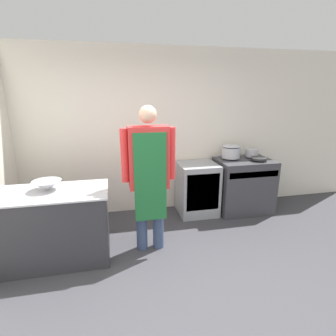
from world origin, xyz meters
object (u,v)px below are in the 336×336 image
person_cook (149,171)px  saute_pan (259,159)px  stock_pot (231,151)px  mixing_bowl (47,186)px  stove (243,185)px  fridge_unit (197,189)px  sauce_pot (252,153)px

person_cook → saute_pan: bearing=20.8°
stock_pot → saute_pan: 0.46m
person_cook → mixing_bowl: person_cook is taller
stove → stock_pot: stock_pot is taller
fridge_unit → mixing_bowl: bearing=-158.8°
person_cook → sauce_pot: size_ratio=8.82×
fridge_unit → sauce_pot: sauce_pot is taller
stove → sauce_pot: (0.18, 0.12, 0.54)m
stove → mixing_bowl: (-2.94, -0.77, 0.48)m
stock_pot → mixing_bowl: bearing=-162.0°
stove → saute_pan: bearing=-32.2°
fridge_unit → mixing_bowl: (-2.13, -0.83, 0.50)m
mixing_bowl → saute_pan: mixing_bowl is taller
stove → stock_pot: size_ratio=3.01×
stove → mixing_bowl: bearing=-165.4°
fridge_unit → sauce_pot: size_ratio=4.13×
stove → fridge_unit: size_ratio=1.07×
saute_pan → stock_pot: bearing=149.1°
stock_pot → sauce_pot: 0.39m
stock_pot → person_cook: bearing=-147.9°
fridge_unit → sauce_pot: (0.99, 0.06, 0.56)m
fridge_unit → stock_pot: 0.86m
sauce_pot → saute_pan: bearing=-90.0°
person_cook → stock_pot: size_ratio=6.01×
mixing_bowl → sauce_pot: size_ratio=1.58×
person_cook → sauce_pot: 2.16m
person_cook → sauce_pot: person_cook is taller
stock_pot → sauce_pot: stock_pot is taller
person_cook → mixing_bowl: (-1.19, 0.08, -0.13)m
mixing_bowl → stove: bearing=14.6°
mixing_bowl → stock_pot: stock_pot is taller
fridge_unit → stock_pot: stock_pot is taller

